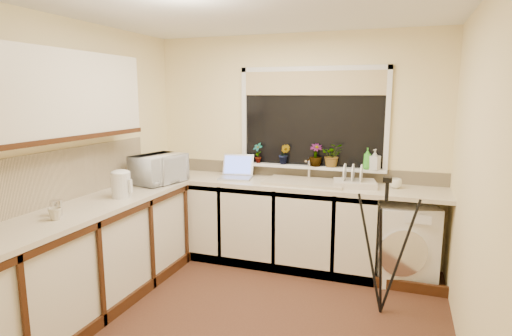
{
  "coord_description": "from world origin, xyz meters",
  "views": [
    {
      "loc": [
        1.14,
        -2.98,
        1.81
      ],
      "look_at": [
        -0.11,
        0.55,
        1.15
      ],
      "focal_mm": 29.46,
      "sensor_mm": 36.0,
      "label": 1
    }
  ],
  "objects_px": {
    "plant_d": "(333,155)",
    "soap_bottle_clear": "(375,159)",
    "tripod": "(384,247)",
    "microwave": "(159,169)",
    "plant_b": "(284,154)",
    "kettle": "(121,185)",
    "plant_c": "(316,155)",
    "laptop": "(237,172)",
    "washing_machine": "(403,241)",
    "dish_rack": "(355,184)",
    "cup_left": "(55,214)",
    "soap_bottle_green": "(367,159)",
    "plant_a": "(258,153)",
    "cup_back": "(395,183)",
    "steel_jar": "(56,208)"
  },
  "relations": [
    {
      "from": "tripod",
      "to": "cup_back",
      "type": "xyz_separation_m",
      "value": [
        0.05,
        0.82,
        0.37
      ]
    },
    {
      "from": "microwave",
      "to": "plant_b",
      "type": "distance_m",
      "value": 1.35
    },
    {
      "from": "microwave",
      "to": "soap_bottle_clear",
      "type": "relative_size",
      "value": 2.53
    },
    {
      "from": "laptop",
      "to": "dish_rack",
      "type": "bearing_deg",
      "value": -12.14
    },
    {
      "from": "kettle",
      "to": "microwave",
      "type": "relative_size",
      "value": 0.42
    },
    {
      "from": "plant_d",
      "to": "soap_bottle_clear",
      "type": "distance_m",
      "value": 0.43
    },
    {
      "from": "steel_jar",
      "to": "cup_left",
      "type": "distance_m",
      "value": 0.12
    },
    {
      "from": "laptop",
      "to": "plant_a",
      "type": "bearing_deg",
      "value": 31.26
    },
    {
      "from": "plant_c",
      "to": "cup_back",
      "type": "height_order",
      "value": "plant_c"
    },
    {
      "from": "microwave",
      "to": "dish_rack",
      "type": "bearing_deg",
      "value": -63.69
    },
    {
      "from": "kettle",
      "to": "plant_b",
      "type": "height_order",
      "value": "plant_b"
    },
    {
      "from": "tripod",
      "to": "cup_left",
      "type": "distance_m",
      "value": 2.57
    },
    {
      "from": "plant_a",
      "to": "plant_b",
      "type": "relative_size",
      "value": 1.01
    },
    {
      "from": "plant_d",
      "to": "soap_bottle_clear",
      "type": "height_order",
      "value": "plant_d"
    },
    {
      "from": "washing_machine",
      "to": "cup_back",
      "type": "relative_size",
      "value": 6.38
    },
    {
      "from": "tripod",
      "to": "cup_left",
      "type": "relative_size",
      "value": 12.07
    },
    {
      "from": "kettle",
      "to": "soap_bottle_clear",
      "type": "bearing_deg",
      "value": 32.85
    },
    {
      "from": "plant_b",
      "to": "tripod",
      "type": "bearing_deg",
      "value": -40.64
    },
    {
      "from": "washing_machine",
      "to": "plant_c",
      "type": "relative_size",
      "value": 3.17
    },
    {
      "from": "kettle",
      "to": "plant_c",
      "type": "xyz_separation_m",
      "value": [
        1.47,
        1.34,
        0.16
      ]
    },
    {
      "from": "tripod",
      "to": "microwave",
      "type": "xyz_separation_m",
      "value": [
        -2.27,
        0.26,
        0.47
      ]
    },
    {
      "from": "plant_d",
      "to": "cup_left",
      "type": "relative_size",
      "value": 2.61
    },
    {
      "from": "laptop",
      "to": "soap_bottle_clear",
      "type": "relative_size",
      "value": 1.92
    },
    {
      "from": "kettle",
      "to": "plant_c",
      "type": "distance_m",
      "value": 2.0
    },
    {
      "from": "washing_machine",
      "to": "dish_rack",
      "type": "bearing_deg",
      "value": 164.03
    },
    {
      "from": "cup_back",
      "to": "soap_bottle_clear",
      "type": "bearing_deg",
      "value": 148.61
    },
    {
      "from": "washing_machine",
      "to": "cup_back",
      "type": "height_order",
      "value": "cup_back"
    },
    {
      "from": "soap_bottle_green",
      "to": "cup_back",
      "type": "height_order",
      "value": "soap_bottle_green"
    },
    {
      "from": "laptop",
      "to": "soap_bottle_clear",
      "type": "bearing_deg",
      "value": -4.29
    },
    {
      "from": "laptop",
      "to": "soap_bottle_clear",
      "type": "xyz_separation_m",
      "value": [
        1.46,
        0.16,
        0.19
      ]
    },
    {
      "from": "laptop",
      "to": "soap_bottle_clear",
      "type": "distance_m",
      "value": 1.48
    },
    {
      "from": "tripod",
      "to": "dish_rack",
      "type": "bearing_deg",
      "value": 89.29
    },
    {
      "from": "plant_c",
      "to": "dish_rack",
      "type": "bearing_deg",
      "value": -24.02
    },
    {
      "from": "plant_b",
      "to": "soap_bottle_green",
      "type": "distance_m",
      "value": 0.89
    },
    {
      "from": "soap_bottle_green",
      "to": "cup_left",
      "type": "height_order",
      "value": "soap_bottle_green"
    },
    {
      "from": "laptop",
      "to": "tripod",
      "type": "bearing_deg",
      "value": -36.47
    },
    {
      "from": "plant_b",
      "to": "cup_left",
      "type": "xyz_separation_m",
      "value": [
        -1.15,
        -2.09,
        -0.22
      ]
    },
    {
      "from": "plant_b",
      "to": "cup_back",
      "type": "xyz_separation_m",
      "value": [
        1.17,
        -0.15,
        -0.21
      ]
    },
    {
      "from": "cup_back",
      "to": "cup_left",
      "type": "distance_m",
      "value": 3.03
    },
    {
      "from": "plant_a",
      "to": "plant_b",
      "type": "bearing_deg",
      "value": 0.65
    },
    {
      "from": "plant_c",
      "to": "soap_bottle_clear",
      "type": "height_order",
      "value": "plant_c"
    },
    {
      "from": "tripod",
      "to": "cup_left",
      "type": "bearing_deg",
      "value": -178.34
    },
    {
      "from": "kettle",
      "to": "plant_a",
      "type": "bearing_deg",
      "value": 58.97
    },
    {
      "from": "tripod",
      "to": "laptop",
      "type": "bearing_deg",
      "value": 129.29
    },
    {
      "from": "laptop",
      "to": "dish_rack",
      "type": "distance_m",
      "value": 1.29
    },
    {
      "from": "washing_machine",
      "to": "steel_jar",
      "type": "relative_size",
      "value": 6.48
    },
    {
      "from": "dish_rack",
      "to": "plant_c",
      "type": "bearing_deg",
      "value": 144.77
    },
    {
      "from": "dish_rack",
      "to": "plant_b",
      "type": "height_order",
      "value": "plant_b"
    },
    {
      "from": "dish_rack",
      "to": "plant_b",
      "type": "bearing_deg",
      "value": 153.83
    },
    {
      "from": "soap_bottle_clear",
      "to": "tripod",
      "type": "bearing_deg",
      "value": -80.14
    }
  ]
}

